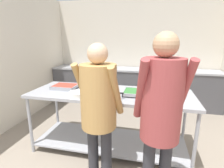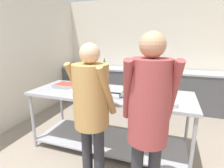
{
  "view_description": "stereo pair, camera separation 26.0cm",
  "coord_description": "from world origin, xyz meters",
  "px_view_note": "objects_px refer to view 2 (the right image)",
  "views": [
    {
      "loc": [
        0.46,
        -0.43,
        1.67
      ],
      "look_at": [
        -0.1,
        2.03,
        1.01
      ],
      "focal_mm": 28.0,
      "sensor_mm": 36.0,
      "label": 1
    },
    {
      "loc": [
        0.71,
        -0.36,
        1.67
      ],
      "look_at": [
        -0.1,
        2.03,
        1.01
      ],
      "focal_mm": 28.0,
      "sensor_mm": 36.0,
      "label": 2
    }
  ],
  "objects_px": {
    "guest_serving_left": "(91,103)",
    "plate_stack": "(77,93)",
    "guest_serving_right": "(149,111)",
    "serving_tray_roast": "(140,94)",
    "serving_tray_vegetables": "(67,86)",
    "sauce_pan": "(102,94)",
    "broccoli_bowl": "(169,103)",
    "water_bottle": "(104,63)"
  },
  "relations": [
    {
      "from": "sauce_pan",
      "to": "serving_tray_roast",
      "type": "relative_size",
      "value": 0.79
    },
    {
      "from": "serving_tray_roast",
      "to": "guest_serving_right",
      "type": "relative_size",
      "value": 0.29
    },
    {
      "from": "broccoli_bowl",
      "to": "serving_tray_roast",
      "type": "bearing_deg",
      "value": 145.28
    },
    {
      "from": "guest_serving_left",
      "to": "guest_serving_right",
      "type": "bearing_deg",
      "value": -15.8
    },
    {
      "from": "guest_serving_left",
      "to": "water_bottle",
      "type": "height_order",
      "value": "guest_serving_left"
    },
    {
      "from": "sauce_pan",
      "to": "water_bottle",
      "type": "height_order",
      "value": "water_bottle"
    },
    {
      "from": "guest_serving_left",
      "to": "water_bottle",
      "type": "xyz_separation_m",
      "value": [
        -0.9,
        2.69,
        0.03
      ]
    },
    {
      "from": "serving_tray_roast",
      "to": "plate_stack",
      "type": "bearing_deg",
      "value": -163.56
    },
    {
      "from": "serving_tray_roast",
      "to": "water_bottle",
      "type": "height_order",
      "value": "water_bottle"
    },
    {
      "from": "guest_serving_right",
      "to": "water_bottle",
      "type": "bearing_deg",
      "value": 118.07
    },
    {
      "from": "guest_serving_left",
      "to": "plate_stack",
      "type": "bearing_deg",
      "value": 134.88
    },
    {
      "from": "guest_serving_left",
      "to": "guest_serving_right",
      "type": "xyz_separation_m",
      "value": [
        0.63,
        -0.18,
        0.07
      ]
    },
    {
      "from": "sauce_pan",
      "to": "guest_serving_left",
      "type": "relative_size",
      "value": 0.24
    },
    {
      "from": "serving_tray_vegetables",
      "to": "broccoli_bowl",
      "type": "bearing_deg",
      "value": -11.8
    },
    {
      "from": "plate_stack",
      "to": "guest_serving_right",
      "type": "xyz_separation_m",
      "value": [
        1.06,
        -0.61,
        0.13
      ]
    },
    {
      "from": "serving_tray_vegetables",
      "to": "sauce_pan",
      "type": "height_order",
      "value": "sauce_pan"
    },
    {
      "from": "serving_tray_roast",
      "to": "guest_serving_left",
      "type": "xyz_separation_m",
      "value": [
        -0.41,
        -0.68,
        0.06
      ]
    },
    {
      "from": "sauce_pan",
      "to": "serving_tray_vegetables",
      "type": "bearing_deg",
      "value": 158.22
    },
    {
      "from": "sauce_pan",
      "to": "broccoli_bowl",
      "type": "distance_m",
      "value": 0.86
    },
    {
      "from": "sauce_pan",
      "to": "serving_tray_roast",
      "type": "bearing_deg",
      "value": 25.03
    },
    {
      "from": "guest_serving_left",
      "to": "broccoli_bowl",
      "type": "bearing_deg",
      "value": 27.4
    },
    {
      "from": "serving_tray_roast",
      "to": "broccoli_bowl",
      "type": "height_order",
      "value": "broccoli_bowl"
    },
    {
      "from": "plate_stack",
      "to": "guest_serving_left",
      "type": "xyz_separation_m",
      "value": [
        0.43,
        -0.43,
        0.06
      ]
    },
    {
      "from": "water_bottle",
      "to": "plate_stack",
      "type": "bearing_deg",
      "value": -78.2
    },
    {
      "from": "broccoli_bowl",
      "to": "guest_serving_right",
      "type": "relative_size",
      "value": 0.11
    },
    {
      "from": "serving_tray_roast",
      "to": "guest_serving_right",
      "type": "height_order",
      "value": "guest_serving_right"
    },
    {
      "from": "serving_tray_roast",
      "to": "broccoli_bowl",
      "type": "distance_m",
      "value": 0.47
    },
    {
      "from": "serving_tray_roast",
      "to": "guest_serving_left",
      "type": "distance_m",
      "value": 0.79
    },
    {
      "from": "serving_tray_vegetables",
      "to": "guest_serving_right",
      "type": "xyz_separation_m",
      "value": [
        1.41,
        -0.92,
        0.14
      ]
    },
    {
      "from": "serving_tray_vegetables",
      "to": "guest_serving_left",
      "type": "height_order",
      "value": "guest_serving_left"
    },
    {
      "from": "serving_tray_roast",
      "to": "serving_tray_vegetables",
      "type": "bearing_deg",
      "value": 176.98
    },
    {
      "from": "plate_stack",
      "to": "serving_tray_vegetables",
      "type": "bearing_deg",
      "value": 138.58
    },
    {
      "from": "serving_tray_roast",
      "to": "broccoli_bowl",
      "type": "xyz_separation_m",
      "value": [
        0.38,
        -0.27,
        0.01
      ]
    },
    {
      "from": "broccoli_bowl",
      "to": "guest_serving_left",
      "type": "distance_m",
      "value": 0.89
    },
    {
      "from": "plate_stack",
      "to": "serving_tray_roast",
      "type": "relative_size",
      "value": 0.52
    },
    {
      "from": "guest_serving_right",
      "to": "plate_stack",
      "type": "bearing_deg",
      "value": 150.1
    },
    {
      "from": "guest_serving_right",
      "to": "water_bottle",
      "type": "xyz_separation_m",
      "value": [
        -1.53,
        2.87,
        -0.04
      ]
    },
    {
      "from": "serving_tray_vegetables",
      "to": "plate_stack",
      "type": "distance_m",
      "value": 0.47
    },
    {
      "from": "guest_serving_right",
      "to": "serving_tray_roast",
      "type": "bearing_deg",
      "value": 104.4
    },
    {
      "from": "serving_tray_vegetables",
      "to": "sauce_pan",
      "type": "bearing_deg",
      "value": -21.78
    },
    {
      "from": "serving_tray_vegetables",
      "to": "plate_stack",
      "type": "relative_size",
      "value": 1.43
    },
    {
      "from": "guest_serving_left",
      "to": "guest_serving_right",
      "type": "relative_size",
      "value": 0.94
    }
  ]
}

